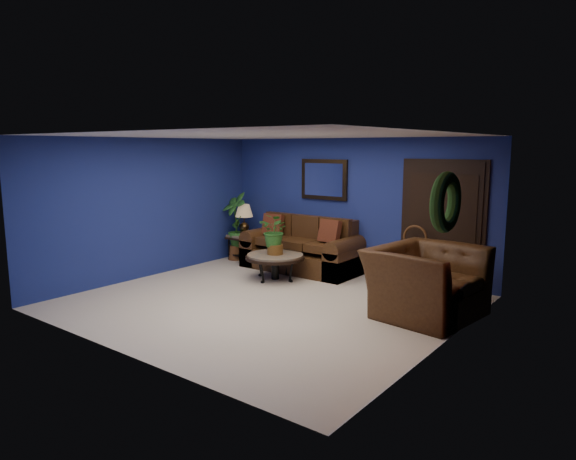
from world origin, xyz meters
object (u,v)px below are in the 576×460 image
Objects in this scene: sofa at (303,252)px; end_table at (244,240)px; side_chair at (412,253)px; armchair at (426,282)px; table_lamp at (244,216)px; coffee_table at (275,257)px.

sofa is 1.49m from end_table.
end_table is at bearing 177.94° from side_chair.
sofa is 3.19m from armchair.
sofa is at bearing 1.39° from table_lamp.
coffee_table is at bearing -29.72° from table_lamp.
end_table is (-1.53, 0.87, 0.01)m from coffee_table.
sofa is 1.54× the size of armchair.
table_lamp reaches higher than coffee_table.
side_chair is at bearing 1.20° from table_lamp.
end_table is 4.60m from armchair.
side_chair is (2.20, 0.04, 0.25)m from sofa.
sofa is at bearing 92.35° from coffee_table.
armchair reaches higher than end_table.
side_chair reaches higher than coffee_table.
armchair reaches higher than coffee_table.
side_chair is at bearing 1.20° from end_table.
coffee_table is 1.84m from table_lamp.
side_chair reaches higher than end_table.
coffee_table is 1.73× the size of table_lamp.
side_chair is at bearing 1.07° from sofa.
sofa is 2.21m from side_chair.
table_lamp is 4.62m from armchair.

